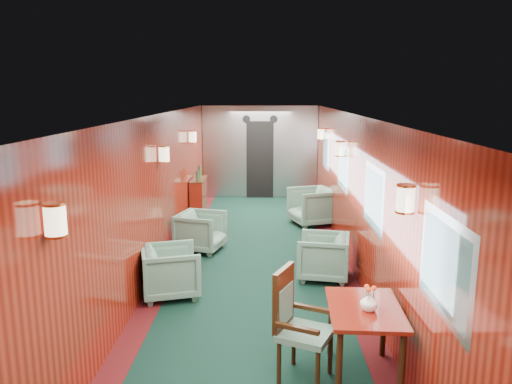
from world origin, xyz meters
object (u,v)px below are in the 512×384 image
(side_chair, at_px, (296,319))
(armchair_right_near, at_px, (323,257))
(armchair_left_near, at_px, (171,271))
(armchair_left_far, at_px, (201,231))
(credenza, at_px, (199,197))
(armchair_right_far, at_px, (312,206))
(dining_table, at_px, (364,319))

(side_chair, bearing_deg, armchair_right_near, 102.31)
(armchair_left_near, relative_size, armchair_left_far, 1.01)
(credenza, height_order, armchair_left_far, credenza)
(side_chair, distance_m, armchair_left_far, 4.17)
(credenza, xyz_separation_m, armchair_right_far, (2.47, -0.69, -0.05))
(side_chair, bearing_deg, armchair_left_near, 153.54)
(side_chair, xyz_separation_m, armchair_left_far, (-1.42, 3.92, -0.25))
(armchair_left_far, distance_m, armchair_right_near, 2.37)
(side_chair, bearing_deg, armchair_right_far, 107.65)
(armchair_left_far, bearing_deg, armchair_right_near, -107.97)
(dining_table, xyz_separation_m, armchair_right_far, (0.02, 5.72, -0.22))
(dining_table, distance_m, armchair_left_far, 4.45)
(armchair_right_near, xyz_separation_m, armchair_right_far, (0.12, 3.09, 0.05))
(armchair_right_far, bearing_deg, dining_table, -20.40)
(armchair_right_far, bearing_deg, armchair_left_near, -51.02)
(side_chair, xyz_separation_m, armchair_right_near, (0.56, 2.62, -0.25))
(side_chair, height_order, armchair_left_near, side_chair)
(side_chair, height_order, credenza, credenza)
(dining_table, height_order, side_chair, side_chair)
(credenza, distance_m, armchair_right_near, 4.45)
(credenza, height_order, armchair_right_near, credenza)
(armchair_left_near, height_order, armchair_right_near, armchair_left_near)
(credenza, relative_size, armchair_left_near, 1.48)
(armchair_left_near, height_order, armchair_left_far, armchair_left_near)
(side_chair, bearing_deg, dining_table, 23.27)
(armchair_right_far, bearing_deg, side_chair, -26.92)
(dining_table, height_order, armchair_left_near, dining_table)
(dining_table, relative_size, side_chair, 0.92)
(armchair_left_near, relative_size, armchair_right_far, 0.89)
(armchair_right_near, bearing_deg, credenza, -138.14)
(side_chair, xyz_separation_m, armchair_left_near, (-1.58, 1.94, -0.24))
(credenza, bearing_deg, dining_table, -69.14)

